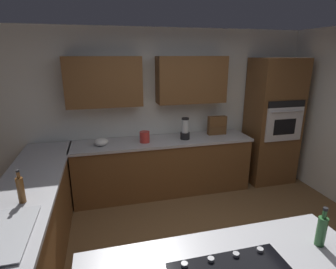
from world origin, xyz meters
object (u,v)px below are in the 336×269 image
(wall_oven, at_px, (272,122))
(mixing_bowl, at_px, (101,142))
(kettle, at_px, (145,137))
(second_bottle, at_px, (321,230))
(blender, at_px, (185,130))
(dish_soap_bottle, at_px, (21,189))
(spice_rack, at_px, (217,125))

(wall_oven, bearing_deg, mixing_bowl, 0.68)
(mixing_bowl, xyz_separation_m, kettle, (-0.65, 0.00, 0.03))
(mixing_bowl, height_order, second_bottle, second_bottle)
(wall_oven, bearing_deg, kettle, 0.87)
(kettle, height_order, second_bottle, second_bottle)
(mixing_bowl, height_order, kettle, kettle)
(blender, distance_m, dish_soap_bottle, 2.49)
(wall_oven, distance_m, spice_rack, 1.00)
(kettle, bearing_deg, mixing_bowl, 0.00)
(blender, relative_size, mixing_bowl, 1.72)
(wall_oven, height_order, blender, wall_oven)
(mixing_bowl, distance_m, kettle, 0.65)
(mixing_bowl, bearing_deg, dish_soap_bottle, 63.69)
(spice_rack, relative_size, kettle, 1.85)
(second_bottle, bearing_deg, wall_oven, -118.46)
(mixing_bowl, relative_size, spice_rack, 0.65)
(dish_soap_bottle, bearing_deg, spice_rack, -149.00)
(wall_oven, relative_size, second_bottle, 7.19)
(mixing_bowl, bearing_deg, blender, 180.00)
(spice_rack, relative_size, dish_soap_bottle, 0.96)
(dish_soap_bottle, bearing_deg, kettle, -133.26)
(blender, distance_m, kettle, 0.65)
(mixing_bowl, distance_m, spice_rack, 1.91)
(spice_rack, bearing_deg, second_bottle, 81.08)
(blender, bearing_deg, second_bottle, 93.84)
(wall_oven, relative_size, dish_soap_bottle, 6.64)
(wall_oven, xyz_separation_m, spice_rack, (1.00, -0.08, -0.02))
(blender, distance_m, spice_rack, 0.61)
(spice_rack, relative_size, second_bottle, 1.04)
(dish_soap_bottle, bearing_deg, second_bottle, 152.56)
(blender, distance_m, second_bottle, 2.60)
(wall_oven, distance_m, second_bottle, 2.99)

